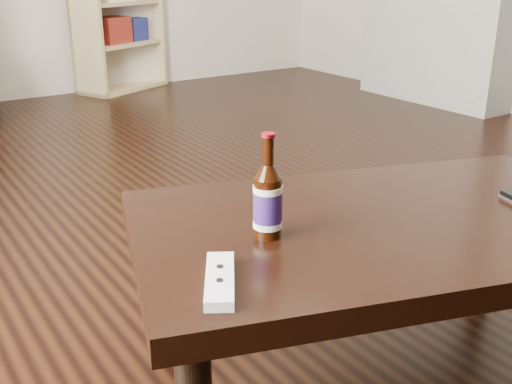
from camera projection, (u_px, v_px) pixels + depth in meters
floor at (268, 226)px, 2.41m from camera, size 5.00×6.00×0.01m
coffee_table at (383, 240)px, 1.41m from camera, size 1.31×1.01×0.43m
beer_bottle at (268, 201)px, 1.26m from camera, size 0.07×0.07×0.23m
remote at (220, 280)px, 1.09m from camera, size 0.14×0.19×0.02m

